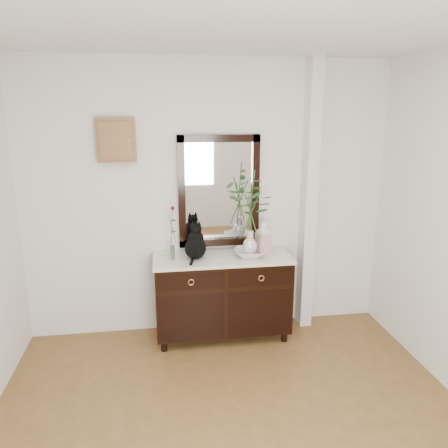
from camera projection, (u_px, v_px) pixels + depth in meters
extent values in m
cube|color=silver|center=(209.00, 201.00, 4.30)|extent=(3.60, 0.04, 2.70)
cube|color=silver|center=(309.00, 199.00, 4.37)|extent=(0.12, 0.20, 2.70)
cube|color=black|center=(222.00, 294.00, 4.30)|extent=(1.30, 0.50, 0.82)
cube|color=white|center=(222.00, 258.00, 4.21)|extent=(1.33, 0.52, 0.03)
cube|color=black|center=(219.00, 192.00, 4.28)|extent=(0.80, 0.06, 1.10)
cube|color=white|center=(219.00, 191.00, 4.29)|extent=(0.66, 0.01, 0.96)
cube|color=brown|center=(116.00, 140.00, 3.98)|extent=(0.35, 0.10, 0.40)
imported|color=silver|center=(250.00, 253.00, 4.19)|extent=(0.33, 0.33, 0.07)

